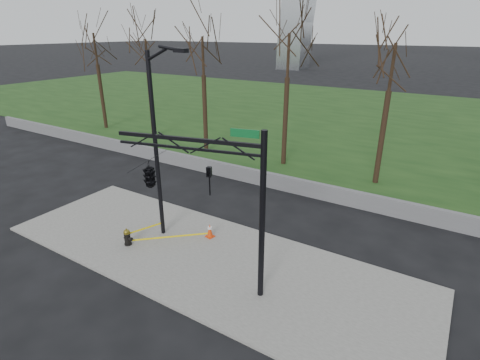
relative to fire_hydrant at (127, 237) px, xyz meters
The scene contains 10 objects.
ground 3.40m from the fire_hydrant, 18.29° to the left, with size 500.00×500.00×0.00m, color black.
sidewalk 3.39m from the fire_hydrant, 18.29° to the left, with size 18.00×6.00×0.10m, color slate.
grass_strip 31.22m from the fire_hydrant, 84.13° to the left, with size 120.00×40.00×0.06m, color #1A3B15.
guardrail 9.60m from the fire_hydrant, 70.57° to the left, with size 60.00×0.30×0.90m, color #59595B.
tree_row 13.84m from the fire_hydrant, 99.07° to the left, with size 35.44×4.00×9.13m.
fire_hydrant is the anchor object (origin of this frame).
traffic_cone 3.54m from the fire_hydrant, 42.45° to the left, with size 0.40×0.40×0.65m.
street_light 4.57m from the fire_hydrant, 62.02° to the left, with size 2.37×0.61×8.21m.
traffic_signal_mast 4.96m from the fire_hydrant, ahead, with size 4.97×2.54×6.00m.
caution_tape 1.45m from the fire_hydrant, 47.40° to the left, with size 2.63×2.40×0.41m.
Camera 1 is at (8.15, -10.12, 8.69)m, focal length 27.59 mm.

